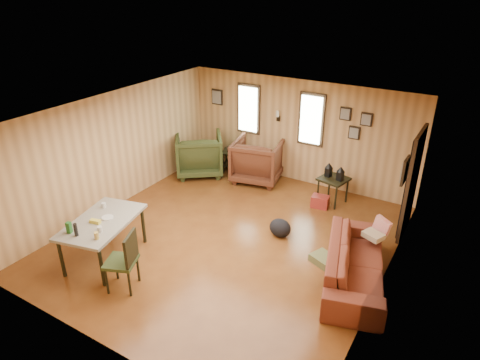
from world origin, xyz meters
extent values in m
cube|color=brown|center=(0.00, 0.00, -0.01)|extent=(5.50, 6.00, 0.02)
cube|color=#997C5B|center=(0.00, 0.00, 2.41)|extent=(5.50, 6.00, 0.02)
cube|color=tan|center=(0.00, 3.01, 1.20)|extent=(5.50, 0.02, 2.40)
cube|color=tan|center=(0.00, -3.01, 1.20)|extent=(5.50, 0.02, 2.40)
cube|color=tan|center=(-2.76, 0.00, 1.20)|extent=(0.02, 6.00, 2.40)
cube|color=tan|center=(2.76, 0.00, 1.20)|extent=(0.02, 6.00, 2.40)
cube|color=black|center=(-1.30, 2.97, 1.55)|extent=(0.60, 0.05, 1.20)
cube|color=#E0F2D1|center=(-1.30, 2.93, 1.55)|extent=(0.48, 0.04, 1.06)
cube|color=black|center=(0.30, 2.97, 1.55)|extent=(0.60, 0.05, 1.20)
cube|color=#E0F2D1|center=(0.30, 2.93, 1.55)|extent=(0.48, 0.04, 1.06)
cube|color=black|center=(-0.50, 2.95, 1.45)|extent=(0.07, 0.05, 0.12)
cylinder|color=silver|center=(-0.50, 2.89, 1.58)|extent=(0.07, 0.07, 0.14)
cube|color=black|center=(2.72, 1.95, 1.00)|extent=(0.06, 1.00, 2.05)
cube|color=black|center=(2.68, 1.95, 1.00)|extent=(0.04, 0.82, 1.90)
cube|color=black|center=(1.05, 2.97, 1.80)|extent=(0.24, 0.04, 0.28)
cube|color=#9E998C|center=(1.05, 2.94, 1.80)|extent=(0.19, 0.02, 0.22)
cube|color=black|center=(1.50, 2.97, 1.75)|extent=(0.24, 0.04, 0.28)
cube|color=#9E998C|center=(1.50, 2.94, 1.75)|extent=(0.19, 0.02, 0.22)
cube|color=black|center=(1.28, 2.97, 1.42)|extent=(0.24, 0.04, 0.28)
cube|color=#9E998C|center=(1.28, 2.94, 1.42)|extent=(0.19, 0.02, 0.22)
cube|color=black|center=(-2.20, 2.97, 1.72)|extent=(0.30, 0.04, 0.38)
cube|color=#9E998C|center=(-2.20, 2.94, 1.72)|extent=(0.24, 0.02, 0.31)
cube|color=black|center=(2.72, 0.85, 1.70)|extent=(0.04, 0.34, 0.42)
cube|color=#9E998C|center=(2.69, 0.85, 1.70)|extent=(0.02, 0.27, 0.34)
imported|color=maroon|center=(2.35, 0.03, 0.44)|extent=(1.24, 2.33, 0.88)
imported|color=#4F2717|center=(-0.78, 2.50, 0.55)|extent=(1.27, 1.21, 1.11)
imported|color=#303A1A|center=(-2.19, 2.11, 0.56)|extent=(1.47, 1.46, 1.11)
cube|color=black|center=(-1.59, 2.70, 0.49)|extent=(0.61, 0.59, 0.04)
cube|color=black|center=(-1.59, 2.70, 0.16)|extent=(0.56, 0.53, 0.03)
cylinder|color=black|center=(-1.72, 2.46, 0.24)|extent=(0.05, 0.05, 0.48)
cylinder|color=black|center=(-1.34, 2.60, 0.24)|extent=(0.05, 0.05, 0.48)
cylinder|color=black|center=(-1.84, 2.79, 0.24)|extent=(0.05, 0.05, 0.48)
cylinder|color=black|center=(-1.46, 2.93, 0.24)|extent=(0.05, 0.05, 0.48)
cube|color=#3D3628|center=(-1.69, 2.66, 0.57)|extent=(0.09, 0.05, 0.12)
cube|color=#3D3628|center=(-1.51, 2.73, 0.56)|extent=(0.08, 0.04, 0.11)
cube|color=black|center=(1.14, 2.35, 0.55)|extent=(0.66, 0.66, 0.04)
cylinder|color=black|center=(0.87, 2.18, 0.28)|extent=(0.05, 0.05, 0.55)
cylinder|color=black|center=(1.30, 2.08, 0.28)|extent=(0.05, 0.05, 0.55)
cylinder|color=black|center=(0.97, 2.61, 0.28)|extent=(0.05, 0.05, 0.55)
cylinder|color=black|center=(1.40, 2.51, 0.28)|extent=(0.05, 0.05, 0.55)
cube|color=black|center=(1.00, 2.38, 0.67)|extent=(0.14, 0.14, 0.20)
cone|color=black|center=(1.00, 2.38, 0.83)|extent=(0.20, 0.20, 0.11)
cube|color=black|center=(1.28, 2.32, 0.67)|extent=(0.14, 0.14, 0.20)
cone|color=black|center=(1.28, 2.32, 0.83)|extent=(0.20, 0.20, 0.11)
cube|color=maroon|center=(1.00, 2.02, 0.13)|extent=(0.38, 0.29, 0.25)
ellipsoid|color=black|center=(0.77, 0.57, 0.18)|extent=(0.51, 0.45, 0.36)
cube|color=#50532E|center=(1.96, -0.35, 0.48)|extent=(0.47, 0.43, 0.12)
cube|color=red|center=(2.50, 0.97, 0.56)|extent=(0.34, 0.21, 0.34)
cube|color=gray|center=(2.42, 0.75, 0.47)|extent=(0.39, 0.35, 0.10)
cube|color=gray|center=(-1.49, -1.59, 0.73)|extent=(1.20, 1.64, 0.05)
cylinder|color=black|center=(-1.71, -2.30, 0.36)|extent=(0.07, 0.07, 0.71)
cylinder|color=black|center=(-0.98, -2.13, 0.36)|extent=(0.07, 0.07, 0.71)
cylinder|color=black|center=(-2.00, -1.05, 0.36)|extent=(0.07, 0.07, 0.71)
cylinder|color=black|center=(-1.27, -0.88, 0.36)|extent=(0.07, 0.07, 0.71)
cylinder|color=#AFACA5|center=(-1.25, -1.84, 0.80)|extent=(0.09, 0.09, 0.09)
cylinder|color=#AFACA5|center=(-1.79, -1.26, 0.80)|extent=(0.09, 0.09, 0.09)
cube|color=#1E531E|center=(-1.63, -2.11, 0.85)|extent=(0.08, 0.08, 0.19)
cylinder|color=black|center=(-1.47, -2.11, 0.86)|extent=(0.07, 0.07, 0.22)
cylinder|color=#AF9345|center=(-1.13, -2.01, 0.81)|extent=(0.09, 0.09, 0.12)
cylinder|color=#AFACA5|center=(-1.46, -1.48, 0.76)|extent=(0.24, 0.24, 0.02)
cube|color=gold|center=(-1.52, -1.70, 0.78)|extent=(0.19, 0.12, 0.06)
cube|color=#303A1A|center=(-0.68, -2.00, 0.48)|extent=(0.59, 0.59, 0.05)
cube|color=black|center=(-0.51, -1.93, 0.75)|extent=(0.20, 0.41, 0.49)
cylinder|color=black|center=(-0.78, -2.24, 0.23)|extent=(0.05, 0.05, 0.47)
cylinder|color=black|center=(-0.45, -2.10, 0.23)|extent=(0.05, 0.05, 0.47)
cylinder|color=black|center=(-0.92, -1.90, 0.23)|extent=(0.05, 0.05, 0.47)
cylinder|color=black|center=(-0.59, -1.76, 0.23)|extent=(0.05, 0.05, 0.47)
camera|label=1|loc=(3.63, -5.64, 4.43)|focal=32.00mm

